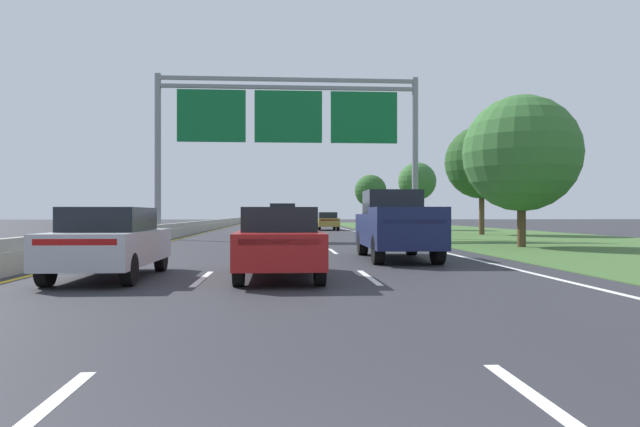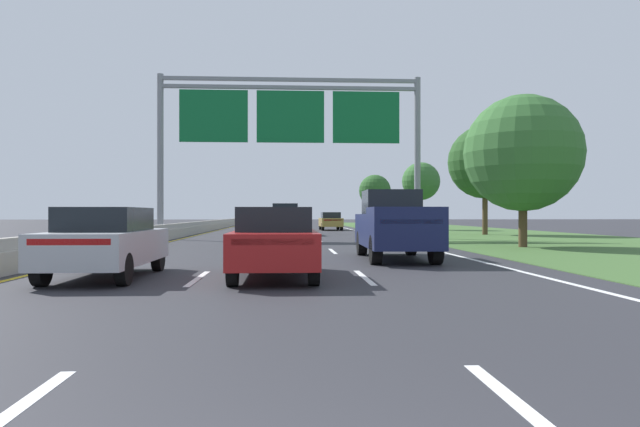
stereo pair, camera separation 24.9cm
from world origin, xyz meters
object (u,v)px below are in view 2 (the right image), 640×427
overhead_sign_gantry (290,123)px  car_blue_centre_lane_suv (285,219)px  car_gold_right_lane_sedan (331,221)px  car_red_centre_lane_sedan (275,241)px  car_grey_centre_lane_sedan (286,221)px  pickup_truck_navy (395,225)px  roadside_tree_near (523,153)px  car_silver_left_lane_sedan (106,241)px  roadside_tree_mid (485,162)px  roadside_tree_distant (375,191)px  roadside_tree_far (421,182)px

overhead_sign_gantry → car_blue_centre_lane_suv: size_ratio=3.20×
car_gold_right_lane_sedan → car_red_centre_lane_sedan: size_ratio=1.00×
car_grey_centre_lane_sedan → car_gold_right_lane_sedan: (3.94, 2.65, 0.00)m
overhead_sign_gantry → pickup_truck_navy: overhead_sign_gantry is taller
overhead_sign_gantry → roadside_tree_near: (9.83, -8.91, -2.60)m
car_silver_left_lane_sedan → roadside_tree_mid: roadside_tree_mid is taller
roadside_tree_near → roadside_tree_distant: 40.86m
roadside_tree_far → car_silver_left_lane_sedan: bearing=-113.1°
car_red_centre_lane_sedan → roadside_tree_distant: roadside_tree_distant is taller
car_gold_right_lane_sedan → roadside_tree_distant: (6.14, 14.53, 3.23)m
overhead_sign_gantry → roadside_tree_distant: overhead_sign_gantry is taller
car_silver_left_lane_sedan → roadside_tree_distant: roadside_tree_distant is taller
car_silver_left_lane_sedan → overhead_sign_gantry: bearing=-11.9°
overhead_sign_gantry → roadside_tree_distant: (9.76, 31.95, -2.56)m
overhead_sign_gantry → car_grey_centre_lane_sedan: 15.87m
pickup_truck_navy → car_grey_centre_lane_sedan: bearing=8.2°
car_blue_centre_lane_suv → overhead_sign_gantry: bearing=-177.1°
roadside_tree_far → roadside_tree_near: bearing=-94.0°
car_grey_centre_lane_sedan → car_red_centre_lane_sedan: bearing=179.9°
car_blue_centre_lane_suv → car_silver_left_lane_sedan: bearing=171.2°
car_gold_right_lane_sedan → car_grey_centre_lane_sedan: bearing=123.1°
car_silver_left_lane_sedan → roadside_tree_near: 18.00m
overhead_sign_gantry → roadside_tree_near: overhead_sign_gantry is taller
car_gold_right_lane_sedan → car_blue_centre_lane_suv: bearing=160.0°
car_silver_left_lane_sedan → car_red_centre_lane_sedan: same height
car_grey_centre_lane_sedan → roadside_tree_far: size_ratio=0.73×
roadside_tree_mid → roadside_tree_distant: size_ratio=1.27×
overhead_sign_gantry → car_gold_right_lane_sedan: 18.70m
roadside_tree_distant → roadside_tree_mid: bearing=-82.5°
pickup_truck_navy → roadside_tree_far: size_ratio=0.90×
car_grey_centre_lane_sedan → car_red_centre_lane_sedan: same height
car_blue_centre_lane_suv → roadside_tree_mid: 14.11m
car_red_centre_lane_sedan → overhead_sign_gantry: bearing=-1.6°
car_gold_right_lane_sedan → roadside_tree_distant: roadside_tree_distant is taller
roadside_tree_far → overhead_sign_gantry: bearing=-123.6°
pickup_truck_navy → roadside_tree_far: bearing=-13.3°
car_grey_centre_lane_sedan → roadside_tree_distant: size_ratio=0.75×
overhead_sign_gantry → car_grey_centre_lane_sedan: (-0.33, 14.77, -5.78)m
car_grey_centre_lane_sedan → roadside_tree_distant: 20.18m
car_grey_centre_lane_sedan → pickup_truck_navy: bearing=-173.1°
car_gold_right_lane_sedan → roadside_tree_mid: bearing=-141.9°
car_grey_centre_lane_sedan → roadside_tree_distant: roadside_tree_distant is taller
car_silver_left_lane_sedan → roadside_tree_distant: size_ratio=0.75×
car_red_centre_lane_sedan → pickup_truck_navy: bearing=-36.3°
car_silver_left_lane_sedan → roadside_tree_far: bearing=-22.9°
roadside_tree_far → roadside_tree_distant: (-1.93, 14.33, -0.26)m
car_silver_left_lane_sedan → roadside_tree_mid: bearing=-34.5°
overhead_sign_gantry → car_silver_left_lane_sedan: overhead_sign_gantry is taller
overhead_sign_gantry → car_red_centre_lane_sedan: overhead_sign_gantry is taller
pickup_truck_navy → car_grey_centre_lane_sedan: (-3.53, 29.64, -0.26)m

